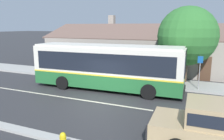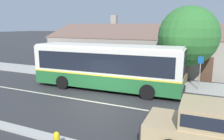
# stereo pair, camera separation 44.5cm
# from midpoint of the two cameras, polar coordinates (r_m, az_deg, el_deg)

# --- Properties ---
(ground_plane) EXTENTS (300.00, 300.00, 0.00)m
(ground_plane) POSITION_cam_midpoint_polar(r_m,az_deg,el_deg) (13.68, -5.01, -8.38)
(ground_plane) COLOR #2D2D30
(sidewalk_far) EXTENTS (60.00, 3.00, 0.15)m
(sidewalk_far) POSITION_cam_midpoint_polar(r_m,az_deg,el_deg) (18.93, 3.52, -2.49)
(sidewalk_far) COLOR #9E9E99
(sidewalk_far) RESTS_ON ground
(curb_near) EXTENTS (60.00, 0.50, 0.12)m
(curb_near) POSITION_cam_midpoint_polar(r_m,az_deg,el_deg) (10.07, -18.29, -16.15)
(curb_near) COLOR #9E9E99
(curb_near) RESTS_ON ground
(lane_divider_stripe) EXTENTS (60.00, 0.16, 0.01)m
(lane_divider_stripe) POSITION_cam_midpoint_polar(r_m,az_deg,el_deg) (13.68, -5.01, -8.36)
(lane_divider_stripe) COLOR beige
(lane_divider_stripe) RESTS_ON ground
(community_building) EXTENTS (26.55, 9.58, 5.92)m
(community_building) POSITION_cam_midpoint_polar(r_m,az_deg,el_deg) (25.00, 13.82, 4.56)
(community_building) COLOR gray
(community_building) RESTS_ON ground
(transit_bus) EXTENTS (11.14, 3.07, 3.28)m
(transit_bus) POSITION_cam_midpoint_polar(r_m,az_deg,el_deg) (16.00, -2.19, 1.10)
(transit_bus) COLOR #236633
(transit_bus) RESTS_ON ground
(bench_by_building) EXTENTS (1.52, 0.51, 0.94)m
(bench_by_building) POSITION_cam_midpoint_polar(r_m,az_deg,el_deg) (22.20, -14.64, 0.51)
(bench_by_building) COLOR brown
(bench_by_building) RESTS_ON sidewalk_far
(bench_down_street) EXTENTS (1.58, 0.51, 0.94)m
(bench_down_street) POSITION_cam_midpoint_polar(r_m,az_deg,el_deg) (19.65, -5.41, -0.55)
(bench_down_street) COLOR brown
(bench_down_street) RESTS_ON sidewalk_far
(street_tree_primary) EXTENTS (4.64, 4.63, 6.16)m
(street_tree_primary) POSITION_cam_midpoint_polar(r_m,az_deg,el_deg) (18.29, 17.82, 7.95)
(street_tree_primary) COLOR #4C3828
(street_tree_primary) RESTS_ON ground
(bus_stop_sign) EXTENTS (0.36, 0.07, 2.40)m
(bus_stop_sign) POSITION_cam_midpoint_polar(r_m,az_deg,el_deg) (16.61, 21.23, 0.30)
(bus_stop_sign) COLOR gray
(bus_stop_sign) RESTS_ON sidewalk_far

